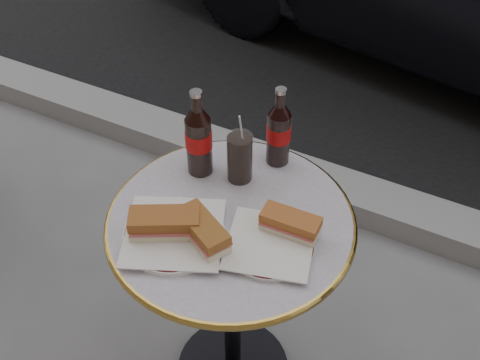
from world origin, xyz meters
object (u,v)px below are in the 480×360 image
at_px(cola_bottle_left, 198,133).
at_px(cola_glass, 240,157).
at_px(bistro_table, 232,306).
at_px(cola_bottle_right, 279,126).
at_px(plate_left, 174,235).
at_px(plate_right, 270,246).

distance_m(cola_bottle_left, cola_glass, 0.12).
distance_m(bistro_table, cola_bottle_right, 0.54).
xyz_separation_m(cola_bottle_left, cola_bottle_right, (0.17, 0.13, -0.01)).
height_order(bistro_table, plate_left, plate_left).
distance_m(plate_left, cola_bottle_left, 0.27).
bearing_deg(cola_bottle_left, plate_left, -74.80).
bearing_deg(cola_bottle_left, bistro_table, -37.84).
bearing_deg(plate_right, cola_bottle_left, 150.18).
bearing_deg(cola_bottle_left, cola_glass, 11.15).
bearing_deg(cola_bottle_right, plate_left, -105.77).
height_order(plate_right, cola_bottle_right, cola_bottle_right).
xyz_separation_m(cola_bottle_right, cola_glass, (-0.06, -0.11, -0.05)).
height_order(bistro_table, cola_glass, cola_glass).
bearing_deg(bistro_table, plate_right, -17.79).
relative_size(plate_left, cola_bottle_right, 1.04).
relative_size(plate_left, cola_bottle_left, 0.96).
height_order(bistro_table, plate_right, plate_right).
xyz_separation_m(plate_left, cola_bottle_left, (-0.06, 0.24, 0.12)).
distance_m(cola_bottle_left, cola_bottle_right, 0.21).
relative_size(cola_bottle_left, cola_bottle_right, 1.08).
bearing_deg(bistro_table, cola_bottle_right, 87.42).
distance_m(cola_bottle_right, cola_glass, 0.13).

